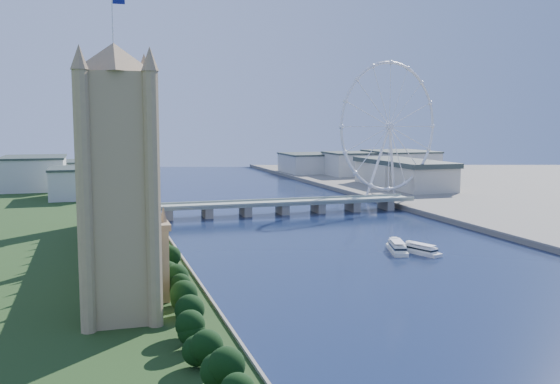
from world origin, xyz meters
name	(u,v)px	position (x,y,z in m)	size (l,w,h in m)	color
ground	(547,341)	(0.00, 0.00, 0.00)	(2000.00, 2000.00, 0.00)	navy
tree_row	(189,308)	(-113.00, 42.00, 8.94)	(9.05, 153.05, 20.93)	black
victoria_tower	(117,174)	(-135.00, 55.00, 54.49)	(28.16, 28.16, 112.00)	tan
parliament_range	(124,224)	(-128.00, 170.00, 18.48)	(24.00, 200.00, 70.00)	tan
big_ben	(114,130)	(-128.00, 278.00, 66.57)	(20.02, 20.02, 110.00)	tan
westminster_bridge	(282,205)	(0.00, 300.00, 6.63)	(220.00, 22.00, 9.50)	gray
london_eye	(389,127)	(119.98, 355.08, 67.52)	(113.60, 39.12, 124.30)	silver
county_hall	(403,190)	(175.00, 430.00, 0.00)	(54.00, 144.00, 35.00)	beige
city_skyline	(250,168)	(39.22, 560.08, 16.96)	(505.00, 280.00, 32.00)	beige
tour_boat_near	(397,252)	(18.50, 141.99, 0.00)	(8.00, 31.24, 6.92)	silver
tour_boat_far	(420,254)	(28.60, 133.90, 0.00)	(7.21, 28.28, 6.23)	silver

